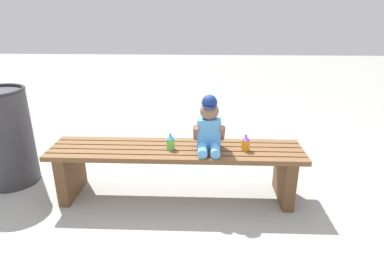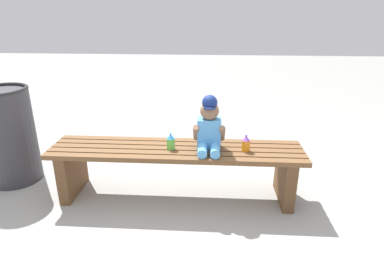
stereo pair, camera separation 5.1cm
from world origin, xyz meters
name	(u,v)px [view 1 (the left image)]	position (x,y,z in m)	size (l,w,h in m)	color
ground_plane	(177,195)	(0.00, 0.00, 0.00)	(16.00, 16.00, 0.00)	#999993
park_bench	(176,163)	(0.00, 0.00, 0.29)	(1.89, 0.39, 0.41)	brown
child_figure	(209,126)	(0.24, 0.00, 0.59)	(0.23, 0.27, 0.40)	#59A5E5
sippy_cup_left	(171,142)	(-0.04, -0.02, 0.47)	(0.06, 0.06, 0.12)	#66CC4C
sippy_cup_right	(246,143)	(0.51, -0.02, 0.47)	(0.06, 0.06, 0.12)	orange
trash_bin	(6,137)	(-1.40, 0.18, 0.41)	(0.42, 0.42, 0.81)	#333338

